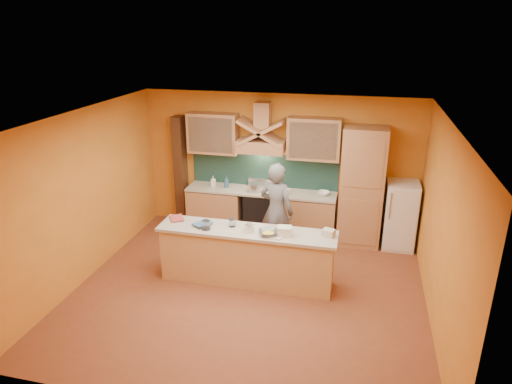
% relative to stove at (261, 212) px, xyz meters
% --- Properties ---
extents(floor, '(5.50, 5.00, 0.01)m').
position_rel_stove_xyz_m(floor, '(0.30, -2.20, -0.45)').
color(floor, brown).
rests_on(floor, ground).
extents(ceiling, '(5.50, 5.00, 0.01)m').
position_rel_stove_xyz_m(ceiling, '(0.30, -2.20, 2.35)').
color(ceiling, white).
rests_on(ceiling, wall_back).
extents(wall_back, '(5.50, 0.02, 2.80)m').
position_rel_stove_xyz_m(wall_back, '(0.30, 0.30, 0.95)').
color(wall_back, orange).
rests_on(wall_back, floor).
extents(wall_front, '(5.50, 0.02, 2.80)m').
position_rel_stove_xyz_m(wall_front, '(0.30, -4.70, 0.95)').
color(wall_front, orange).
rests_on(wall_front, floor).
extents(wall_left, '(0.02, 5.00, 2.80)m').
position_rel_stove_xyz_m(wall_left, '(-2.45, -2.20, 0.95)').
color(wall_left, orange).
rests_on(wall_left, floor).
extents(wall_right, '(0.02, 5.00, 2.80)m').
position_rel_stove_xyz_m(wall_right, '(3.05, -2.20, 0.95)').
color(wall_right, orange).
rests_on(wall_right, floor).
extents(base_cabinet_left, '(1.10, 0.60, 0.86)m').
position_rel_stove_xyz_m(base_cabinet_left, '(-0.95, 0.00, -0.02)').
color(base_cabinet_left, tan).
rests_on(base_cabinet_left, floor).
extents(base_cabinet_right, '(1.10, 0.60, 0.86)m').
position_rel_stove_xyz_m(base_cabinet_right, '(0.95, 0.00, -0.02)').
color(base_cabinet_right, tan).
rests_on(base_cabinet_right, floor).
extents(counter_top, '(3.00, 0.62, 0.04)m').
position_rel_stove_xyz_m(counter_top, '(-0.00, 0.00, 0.45)').
color(counter_top, '#B9AF9C').
rests_on(counter_top, base_cabinet_left).
extents(stove, '(0.60, 0.58, 0.90)m').
position_rel_stove_xyz_m(stove, '(0.00, 0.00, 0.00)').
color(stove, black).
rests_on(stove, floor).
extents(backsplash, '(3.00, 0.03, 0.70)m').
position_rel_stove_xyz_m(backsplash, '(-0.00, 0.28, 0.80)').
color(backsplash, '#183630').
rests_on(backsplash, wall_back).
extents(range_hood, '(0.92, 0.50, 0.24)m').
position_rel_stove_xyz_m(range_hood, '(0.00, 0.05, 1.37)').
color(range_hood, tan).
rests_on(range_hood, wall_back).
extents(hood_chimney, '(0.30, 0.30, 0.50)m').
position_rel_stove_xyz_m(hood_chimney, '(0.00, 0.15, 1.95)').
color(hood_chimney, tan).
rests_on(hood_chimney, wall_back).
extents(upper_cabinet_left, '(1.00, 0.35, 0.80)m').
position_rel_stove_xyz_m(upper_cabinet_left, '(-1.00, 0.12, 1.55)').
color(upper_cabinet_left, tan).
rests_on(upper_cabinet_left, wall_back).
extents(upper_cabinet_right, '(1.00, 0.35, 0.80)m').
position_rel_stove_xyz_m(upper_cabinet_right, '(1.00, 0.12, 1.55)').
color(upper_cabinet_right, tan).
rests_on(upper_cabinet_right, wall_back).
extents(pantry_column, '(0.80, 0.60, 2.30)m').
position_rel_stove_xyz_m(pantry_column, '(1.95, 0.00, 0.70)').
color(pantry_column, tan).
rests_on(pantry_column, floor).
extents(fridge, '(0.58, 0.60, 1.30)m').
position_rel_stove_xyz_m(fridge, '(2.70, 0.00, 0.20)').
color(fridge, white).
rests_on(fridge, floor).
extents(trim_column_left, '(0.20, 0.30, 2.30)m').
position_rel_stove_xyz_m(trim_column_left, '(-1.75, 0.15, 0.70)').
color(trim_column_left, '#472816').
rests_on(trim_column_left, floor).
extents(island_body, '(2.80, 0.55, 0.88)m').
position_rel_stove_xyz_m(island_body, '(0.20, -1.90, -0.01)').
color(island_body, tan).
rests_on(island_body, floor).
extents(island_top, '(2.90, 0.62, 0.05)m').
position_rel_stove_xyz_m(island_top, '(0.20, -1.90, 0.47)').
color(island_top, '#B9AF9C').
rests_on(island_top, island_body).
extents(person, '(0.75, 0.61, 1.79)m').
position_rel_stove_xyz_m(person, '(0.50, -0.90, 0.44)').
color(person, slate).
rests_on(person, floor).
extents(pot_large, '(0.32, 0.32, 0.17)m').
position_rel_stove_xyz_m(pot_large, '(-0.11, -0.06, 0.53)').
color(pot_large, '#B3B4BA').
rests_on(pot_large, stove).
extents(pot_small, '(0.19, 0.19, 0.13)m').
position_rel_stove_xyz_m(pot_small, '(0.19, 0.18, 0.52)').
color(pot_small, silver).
rests_on(pot_small, stove).
extents(soap_bottle_a, '(0.12, 0.12, 0.21)m').
position_rel_stove_xyz_m(soap_bottle_a, '(-1.00, 0.03, 0.58)').
color(soap_bottle_a, white).
rests_on(soap_bottle_a, counter_top).
extents(soap_bottle_b, '(0.12, 0.12, 0.25)m').
position_rel_stove_xyz_m(soap_bottle_b, '(-0.71, 0.01, 0.59)').
color(soap_bottle_b, '#305D86').
rests_on(soap_bottle_b, counter_top).
extents(bowl_back, '(0.30, 0.30, 0.07)m').
position_rel_stove_xyz_m(bowl_back, '(1.24, 0.02, 0.51)').
color(bowl_back, white).
rests_on(bowl_back, counter_top).
extents(dish_rack, '(0.32, 0.29, 0.10)m').
position_rel_stove_xyz_m(dish_rack, '(0.45, -0.06, 0.52)').
color(dish_rack, white).
rests_on(dish_rack, counter_top).
extents(book_lower, '(0.34, 0.36, 0.03)m').
position_rel_stove_xyz_m(book_lower, '(-1.14, -1.82, 0.51)').
color(book_lower, '#B0403F').
rests_on(book_lower, island_top).
extents(book_upper, '(0.34, 0.36, 0.02)m').
position_rel_stove_xyz_m(book_upper, '(-0.64, -1.84, 0.53)').
color(book_upper, '#40658E').
rests_on(book_upper, island_top).
extents(jar_large, '(0.18, 0.18, 0.15)m').
position_rel_stove_xyz_m(jar_large, '(-0.44, -2.03, 0.57)').
color(jar_large, silver).
rests_on(jar_large, island_top).
extents(jar_small, '(0.14, 0.14, 0.13)m').
position_rel_stove_xyz_m(jar_small, '(-0.06, -1.82, 0.56)').
color(jar_small, silver).
rests_on(jar_small, island_top).
extents(kitchen_scale, '(0.17, 0.17, 0.11)m').
position_rel_stove_xyz_m(kitchen_scale, '(0.26, -1.95, 0.55)').
color(kitchen_scale, white).
rests_on(kitchen_scale, island_top).
extents(mixing_bowl, '(0.37, 0.37, 0.07)m').
position_rel_stove_xyz_m(mixing_bowl, '(0.58, -2.00, 0.53)').
color(mixing_bowl, silver).
rests_on(mixing_bowl, island_top).
extents(cloth, '(0.30, 0.25, 0.02)m').
position_rel_stove_xyz_m(cloth, '(0.69, -2.03, 0.50)').
color(cloth, beige).
rests_on(cloth, island_top).
extents(grocery_bag_a, '(0.24, 0.20, 0.14)m').
position_rel_stove_xyz_m(grocery_bag_a, '(0.83, -1.95, 0.57)').
color(grocery_bag_a, '#ECE7C2').
rests_on(grocery_bag_a, island_top).
extents(grocery_bag_b, '(0.22, 0.19, 0.11)m').
position_rel_stove_xyz_m(grocery_bag_b, '(1.50, -1.82, 0.55)').
color(grocery_bag_b, beige).
rests_on(grocery_bag_b, island_top).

